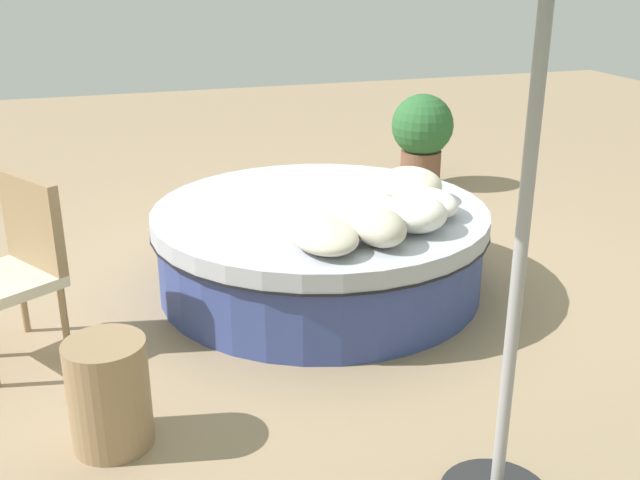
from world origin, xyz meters
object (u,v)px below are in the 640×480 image
object	(u,v)px
throw_pillow_1	(379,227)
side_table	(109,394)
round_bed	(320,247)
patio_chair	(16,258)
throw_pillow_0	(323,235)
throw_pillow_2	(414,213)
throw_pillow_4	(411,184)
planter	(422,134)
throw_pillow_3	(430,203)

from	to	relation	value
throw_pillow_1	side_table	xyz separation A→B (m)	(-0.64, 1.53, -0.40)
round_bed	patio_chair	xyz separation A→B (m)	(-0.32, 1.81, 0.27)
throw_pillow_0	throw_pillow_1	size ratio (longest dim) A/B	1.33
throw_pillow_2	patio_chair	size ratio (longest dim) A/B	0.43
throw_pillow_4	patio_chair	xyz separation A→B (m)	(-0.29, 2.43, -0.11)
throw_pillow_1	throw_pillow_2	size ratio (longest dim) A/B	1.00
side_table	throw_pillow_1	bearing A→B (deg)	-67.29
throw_pillow_0	throw_pillow_2	distance (m)	0.60
planter	side_table	bearing A→B (deg)	137.32
planter	round_bed	bearing A→B (deg)	140.10
throw_pillow_4	planter	bearing A→B (deg)	-26.89
throw_pillow_0	patio_chair	size ratio (longest dim) A/B	0.57
round_bed	side_table	world-z (taller)	round_bed
throw_pillow_0	planter	bearing A→B (deg)	-34.84
throw_pillow_1	throw_pillow_3	xyz separation A→B (m)	(0.37, -0.49, -0.02)
throw_pillow_2	throw_pillow_3	xyz separation A→B (m)	(0.23, -0.21, -0.03)
throw_pillow_2	throw_pillow_4	distance (m)	0.57
throw_pillow_0	planter	world-z (taller)	planter
throw_pillow_1	throw_pillow_2	distance (m)	0.32
throw_pillow_1	throw_pillow_2	world-z (taller)	throw_pillow_2
round_bed	throw_pillow_4	bearing A→B (deg)	-92.84
throw_pillow_1	throw_pillow_3	bearing A→B (deg)	-52.63
throw_pillow_0	throw_pillow_1	distance (m)	0.32
round_bed	side_table	xyz separation A→B (m)	(-1.35, 1.41, -0.03)
throw_pillow_0	side_table	bearing A→B (deg)	119.31
throw_pillow_3	side_table	world-z (taller)	throw_pillow_3
throw_pillow_1	throw_pillow_4	size ratio (longest dim) A/B	0.92
planter	throw_pillow_2	bearing A→B (deg)	154.03
round_bed	patio_chair	world-z (taller)	patio_chair
patio_chair	planter	world-z (taller)	patio_chair
round_bed	planter	size ratio (longest dim) A/B	2.46
planter	side_table	distance (m)	4.46
throw_pillow_2	patio_chair	bearing A→B (deg)	83.85
throw_pillow_2	planter	distance (m)	2.77
throw_pillow_0	throw_pillow_3	xyz separation A→B (m)	(0.33, -0.80, 0.01)
throw_pillow_0	round_bed	bearing A→B (deg)	-16.12
throw_pillow_0	throw_pillow_2	bearing A→B (deg)	-80.09
throw_pillow_2	throw_pillow_3	size ratio (longest dim) A/B	0.93
round_bed	throw_pillow_4	world-z (taller)	throw_pillow_4
round_bed	throw_pillow_1	xyz separation A→B (m)	(-0.71, -0.12, 0.37)
throw_pillow_2	throw_pillow_3	bearing A→B (deg)	-42.72
throw_pillow_2	side_table	xyz separation A→B (m)	(-0.79, 1.81, -0.41)
throw_pillow_2	side_table	world-z (taller)	throw_pillow_2
throw_pillow_0	throw_pillow_2	world-z (taller)	throw_pillow_2
round_bed	throw_pillow_1	distance (m)	0.81
throw_pillow_0	planter	xyz separation A→B (m)	(2.59, -1.80, -0.13)
throw_pillow_3	side_table	distance (m)	2.29
round_bed	throw_pillow_3	size ratio (longest dim) A/B	4.77
throw_pillow_2	planter	xyz separation A→B (m)	(2.49, -1.21, -0.16)
round_bed	throw_pillow_1	size ratio (longest dim) A/B	5.15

